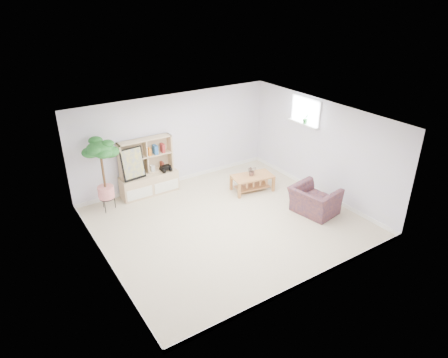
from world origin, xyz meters
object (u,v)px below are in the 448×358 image
floor_tree (104,176)px  storage_unit (148,167)px  armchair (314,199)px  coffee_table (252,183)px

floor_tree → storage_unit: bearing=11.0°
storage_unit → floor_tree: (-1.17, -0.23, 0.17)m
floor_tree → armchair: floor_tree is taller
coffee_table → floor_tree: (-3.46, 1.06, 0.68)m
storage_unit → coffee_table: bearing=-29.5°
floor_tree → armchair: 4.87m
floor_tree → armchair: bearing=-34.6°
storage_unit → armchair: storage_unit is taller
coffee_table → floor_tree: 3.68m
storage_unit → floor_tree: 1.20m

